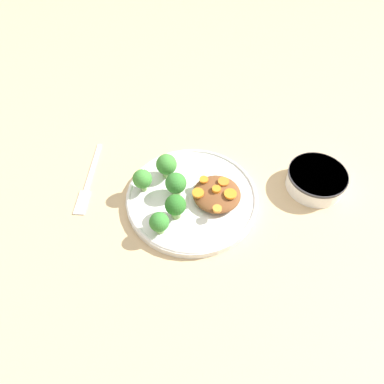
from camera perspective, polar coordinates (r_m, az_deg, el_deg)
The scene contains 16 objects.
ground_plane at distance 0.81m, azimuth -0.00°, elevation -1.37°, with size 4.00×4.00×0.00m, color tan.
plate at distance 0.80m, azimuth -0.00°, elevation -0.91°, with size 0.28×0.28×0.02m.
dip_bowl at distance 0.86m, azimuth 18.41°, elevation 1.89°, with size 0.13×0.13×0.04m.
stew_mound at distance 0.78m, azimuth 3.79°, elevation -0.30°, with size 0.10×0.10×0.03m, color brown.
broccoli_floret_0 at distance 0.79m, azimuth -7.58°, elevation 1.94°, with size 0.04×0.04×0.06m.
broccoli_floret_1 at distance 0.74m, azimuth -2.53°, elevation -2.10°, with size 0.04×0.04×0.06m.
broccoli_floret_2 at distance 0.81m, azimuth -3.97°, elevation 4.08°, with size 0.05×0.05×0.06m.
broccoli_floret_3 at distance 0.77m, azimuth -2.47°, elevation 1.28°, with size 0.04×0.04×0.06m.
broccoli_floret_4 at distance 0.72m, azimuth -5.02°, elevation -4.66°, with size 0.04×0.04×0.05m.
carrot_slice_0 at distance 0.74m, azimuth 4.05°, elevation -2.41°, with size 0.02×0.02×0.01m, color orange.
carrot_slice_1 at distance 0.77m, azimuth 5.86°, elevation -0.29°, with size 0.03×0.03×0.00m, color orange.
carrot_slice_2 at distance 0.79m, azimuth 1.91°, elevation 1.84°, with size 0.02×0.02×0.00m, color orange.
carrot_slice_3 at distance 0.77m, azimuth 3.73°, elevation 0.43°, with size 0.02×0.02×0.01m, color orange.
carrot_slice_4 at distance 0.79m, azimuth 4.82°, elevation 1.60°, with size 0.02×0.02×0.00m, color orange.
carrot_slice_5 at distance 0.76m, azimuth 0.82°, elevation -0.22°, with size 0.02×0.02×0.01m, color orange.
fork at distance 0.87m, azimuth -15.61°, elevation 1.22°, with size 0.16×0.16×0.01m.
Camera 1 is at (-0.36, 0.33, 0.64)m, focal length 35.00 mm.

